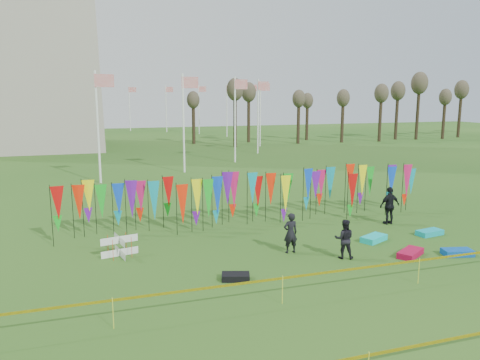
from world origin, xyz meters
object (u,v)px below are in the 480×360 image
object	(u,v)px
kite_bag_red	(410,253)
kite_bag_blue	(457,252)
kite_bag_turquoise	(374,238)
box_kite	(120,246)
person_left	(290,233)
kite_bag_teal	(430,233)
person_right	(390,206)
kite_bag_black	(236,277)
person_mid	(344,239)

from	to	relation	value
kite_bag_red	kite_bag_blue	bearing A→B (deg)	-14.93
kite_bag_turquoise	box_kite	bearing A→B (deg)	172.30
person_left	kite_bag_teal	xyz separation A→B (m)	(7.04, 0.24, -0.71)
kite_bag_red	kite_bag_teal	size ratio (longest dim) A/B	1.08
person_right	kite_bag_turquoise	xyz separation A→B (m)	(-2.32, -2.17, -0.81)
kite_bag_red	kite_bag_black	distance (m)	7.31
kite_bag_teal	kite_bag_black	bearing A→B (deg)	-167.26
person_left	kite_bag_red	bearing A→B (deg)	156.49
person_right	kite_bag_teal	world-z (taller)	person_right
kite_bag_blue	person_right	bearing A→B (deg)	87.50
box_kite	kite_bag_blue	bearing A→B (deg)	-17.59
kite_bag_teal	box_kite	bearing A→B (deg)	173.93
box_kite	person_right	bearing A→B (deg)	3.21
person_left	person_right	xyz separation A→B (m)	(6.41, 2.42, 0.11)
kite_bag_teal	kite_bag_turquoise	bearing A→B (deg)	179.88
box_kite	kite_bag_turquoise	world-z (taller)	box_kite
kite_bag_red	box_kite	bearing A→B (deg)	161.97
kite_bag_blue	person_mid	bearing A→B (deg)	165.94
kite_bag_teal	kite_bag_blue	bearing A→B (deg)	-107.87
kite_bag_red	kite_bag_teal	bearing A→B (deg)	38.10
box_kite	person_left	size ratio (longest dim) A/B	0.51
kite_bag_red	kite_bag_black	world-z (taller)	kite_bag_red
box_kite	kite_bag_turquoise	size ratio (longest dim) A/B	0.67
person_right	kite_bag_turquoise	size ratio (longest dim) A/B	1.49
box_kite	person_mid	xyz separation A→B (m)	(8.30, -2.93, 0.36)
person_mid	kite_bag_blue	bearing A→B (deg)	-168.51
person_left	person_right	size ratio (longest dim) A/B	0.89
person_mid	person_right	bearing A→B (deg)	-116.47
kite_bag_blue	kite_bag_black	bearing A→B (deg)	177.86
person_left	person_right	world-z (taller)	person_right
kite_bag_red	person_right	bearing A→B (deg)	64.34
kite_bag_blue	kite_bag_teal	distance (m)	2.73
kite_bag_turquoise	kite_bag_black	bearing A→B (deg)	-162.18
person_mid	kite_bag_blue	size ratio (longest dim) A/B	1.36
box_kite	person_right	size ratio (longest dim) A/B	0.45
person_right	kite_bag_turquoise	world-z (taller)	person_right
person_right	kite_bag_turquoise	distance (m)	3.28
kite_bag_blue	kite_bag_red	distance (m)	1.91
person_mid	kite_bag_turquoise	size ratio (longest dim) A/B	1.25
kite_bag_black	person_right	bearing A→B (deg)	25.35
kite_bag_red	kite_bag_teal	distance (m)	3.42
person_left	person_mid	distance (m)	2.12
person_mid	kite_bag_red	xyz separation A→B (m)	(2.63, -0.63, -0.66)
kite_bag_turquoise	kite_bag_red	world-z (taller)	kite_bag_turquoise
kite_bag_black	person_left	bearing A→B (deg)	34.28
kite_bag_blue	kite_bag_teal	size ratio (longest dim) A/B	0.93
box_kite	person_mid	size ratio (longest dim) A/B	0.54
person_right	kite_bag_teal	xyz separation A→B (m)	(0.63, -2.18, -0.81)
person_left	kite_bag_turquoise	size ratio (longest dim) A/B	1.32
kite_bag_blue	kite_bag_red	world-z (taller)	kite_bag_red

